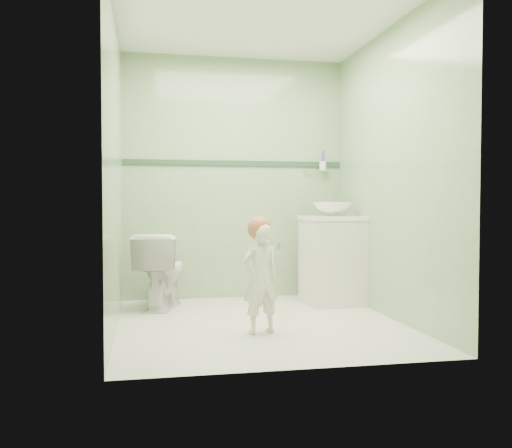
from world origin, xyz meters
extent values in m
plane|color=white|center=(0.00, 0.00, 0.00)|extent=(2.50, 2.50, 0.00)
cube|color=#7EA978|center=(0.00, 1.25, 1.20)|extent=(2.20, 0.04, 2.40)
cube|color=#7EA978|center=(0.00, -1.25, 1.20)|extent=(2.20, 0.04, 2.40)
cube|color=#7EA978|center=(-1.10, 0.00, 1.20)|extent=(0.04, 2.50, 2.40)
cube|color=#7EA978|center=(1.10, 0.00, 1.20)|extent=(0.04, 2.50, 2.40)
plane|color=white|center=(0.00, 0.00, 2.40)|extent=(2.50, 2.50, 0.00)
cube|color=#28452F|center=(0.00, 1.24, 1.35)|extent=(2.20, 0.02, 0.05)
cube|color=silver|center=(0.84, 0.70, 0.40)|extent=(0.52, 0.50, 0.80)
cube|color=white|center=(0.84, 0.70, 0.81)|extent=(0.54, 0.52, 0.04)
imported|color=white|center=(0.84, 0.70, 0.89)|extent=(0.37, 0.37, 0.13)
cylinder|color=silver|center=(0.84, 0.90, 0.95)|extent=(0.03, 0.03, 0.18)
cylinder|color=silver|center=(0.84, 0.85, 1.03)|extent=(0.02, 0.12, 0.02)
cylinder|color=silver|center=(0.84, 1.20, 1.28)|extent=(0.26, 0.02, 0.02)
cylinder|color=silver|center=(0.90, 1.18, 1.33)|extent=(0.07, 0.07, 0.09)
cylinder|color=red|center=(0.91, 1.19, 1.40)|extent=(0.01, 0.01, 0.17)
cylinder|color=#272DDF|center=(0.89, 1.17, 1.40)|extent=(0.01, 0.01, 0.17)
cylinder|color=#7E4FB1|center=(0.90, 1.16, 1.40)|extent=(0.01, 0.01, 0.17)
imported|color=white|center=(-0.74, 0.80, 0.34)|extent=(0.56, 0.75, 0.68)
imported|color=beige|center=(-0.06, -0.33, 0.40)|extent=(0.33, 0.27, 0.80)
sphere|color=#A65B39|center=(-0.06, -0.31, 0.76)|extent=(0.18, 0.18, 0.18)
cylinder|color=#127B56|center=(0.05, -0.44, 0.64)|extent=(0.04, 0.14, 0.06)
cube|color=white|center=(-0.02, -0.40, 0.68)|extent=(0.03, 0.02, 0.02)
camera|label=1|loc=(-0.88, -4.28, 0.94)|focal=39.11mm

